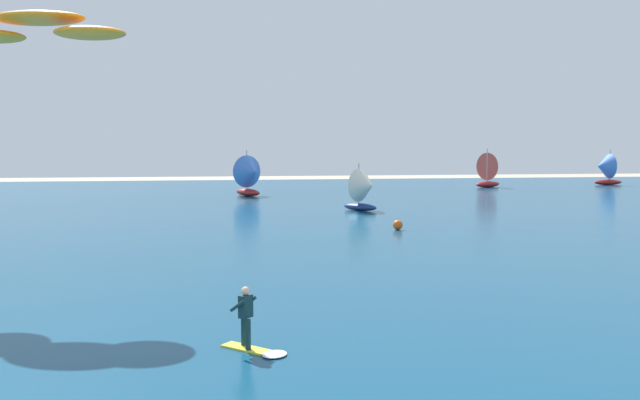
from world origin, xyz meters
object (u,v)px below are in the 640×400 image
(sailboat_outermost, at_px, (365,189))
(marker_buoy, at_px, (398,225))
(sailboat_heeled_over, at_px, (604,169))
(sailboat_near_shore, at_px, (491,169))
(sailboat_far_right, at_px, (251,175))
(kitesurfer, at_px, (251,328))
(kite, at_px, (39,28))

(sailboat_outermost, xyz_separation_m, marker_buoy, (-0.46, -11.78, -1.45))
(sailboat_heeled_over, height_order, sailboat_near_shore, sailboat_near_shore)
(sailboat_heeled_over, distance_m, marker_buoy, 56.38)
(sailboat_far_right, bearing_deg, sailboat_outermost, -63.25)
(kitesurfer, distance_m, sailboat_near_shore, 69.81)
(sailboat_far_right, xyz_separation_m, sailboat_near_shore, (30.56, 10.12, 0.05))
(sailboat_heeled_over, bearing_deg, marker_buoy, -134.13)
(sailboat_heeled_over, relative_size, sailboat_near_shore, 0.95)
(sailboat_far_right, distance_m, sailboat_outermost, 18.65)
(sailboat_near_shore, bearing_deg, sailboat_heeled_over, 6.52)
(kitesurfer, distance_m, kite, 15.16)
(kite, relative_size, sailboat_near_shore, 1.47)
(kite, distance_m, sailboat_near_shore, 66.20)
(kite, distance_m, marker_buoy, 24.11)
(sailboat_far_right, bearing_deg, sailboat_heeled_over, 14.29)
(kitesurfer, distance_m, sailboat_far_right, 51.53)
(kitesurfer, bearing_deg, kite, 127.81)
(kitesurfer, xyz_separation_m, marker_buoy, (10.23, 23.02, -0.29))
(sailboat_far_right, relative_size, marker_buoy, 7.56)
(kitesurfer, xyz_separation_m, sailboat_outermost, (10.69, 34.80, 1.17))
(sailboat_heeled_over, xyz_separation_m, sailboat_near_shore, (-16.61, -1.90, 0.10))
(sailboat_heeled_over, relative_size, marker_buoy, 7.39)
(sailboat_far_right, height_order, sailboat_outermost, sailboat_far_right)
(sailboat_near_shore, bearing_deg, kitesurfer, -118.09)
(kitesurfer, height_order, marker_buoy, kitesurfer)
(sailboat_heeled_over, distance_m, sailboat_far_right, 48.68)
(sailboat_heeled_over, bearing_deg, sailboat_far_right, -165.71)
(sailboat_far_right, bearing_deg, kite, -103.07)
(sailboat_far_right, height_order, marker_buoy, sailboat_far_right)
(kitesurfer, relative_size, sailboat_near_shore, 0.37)
(kite, height_order, sailboat_near_shore, kite)
(sailboat_outermost, bearing_deg, kite, -125.68)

